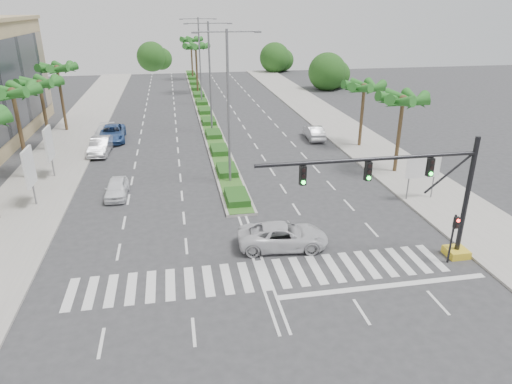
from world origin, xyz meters
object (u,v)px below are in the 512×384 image
car_parked_a (117,188)px  car_parked_b (100,146)px  car_right (314,132)px  car_parked_c (112,133)px  car_parked_d (104,132)px  car_crossing (283,236)px

car_parked_a → car_parked_b: car_parked_b is taller
car_right → car_parked_c: bearing=-5.8°
car_parked_d → car_right: 22.90m
car_parked_c → car_crossing: car_parked_c is taller
car_crossing → car_parked_a: bearing=53.1°
car_parked_a → car_crossing: (10.62, -9.95, 0.08)m
car_parked_a → car_parked_b: (-2.60, 11.40, 0.14)m
car_parked_a → car_parked_b: size_ratio=0.80×
car_parked_b → car_parked_d: 5.76m
car_parked_b → car_right: size_ratio=1.09×
car_parked_d → car_parked_a: bearing=-76.5°
car_crossing → car_parked_c: bearing=32.0°
car_parked_a → car_parked_d: car_parked_a is taller
car_parked_b → car_crossing: 25.11m
car_crossing → car_right: size_ratio=1.20×
car_parked_b → car_crossing: bearing=-55.0°
car_parked_a → car_parked_c: 16.18m
car_parked_a → car_crossing: 14.55m
car_parked_b → car_crossing: car_parked_b is taller
car_parked_a → car_parked_b: 11.70m
car_parked_b → car_right: (22.13, 1.33, -0.07)m
car_parked_c → car_right: 21.76m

